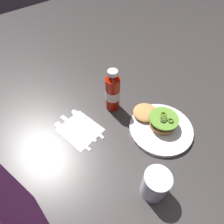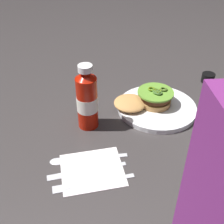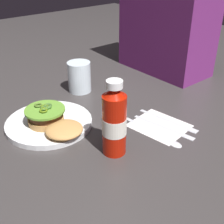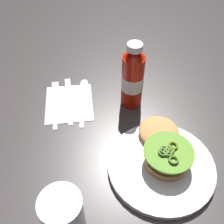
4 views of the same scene
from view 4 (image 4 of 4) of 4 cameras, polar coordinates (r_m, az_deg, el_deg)
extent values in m
plane|color=#363232|center=(0.66, 8.24, -11.66)|extent=(3.00, 3.00, 0.00)
cylinder|color=white|center=(0.66, 10.45, -11.48)|extent=(0.25, 0.25, 0.02)
cylinder|color=#BC8649|center=(0.65, 11.58, -10.01)|extent=(0.10, 0.10, 0.02)
cylinder|color=#512D19|center=(0.64, 11.80, -9.18)|extent=(0.10, 0.10, 0.02)
cylinder|color=red|center=(0.63, 11.96, -8.62)|extent=(0.09, 0.09, 0.01)
cylinder|color=#5D922E|center=(0.62, 12.04, -8.31)|extent=(0.12, 0.12, 0.01)
torus|color=#4D6714|center=(0.61, 11.92, -8.44)|extent=(0.02, 0.02, 0.01)
torus|color=#577313|center=(0.63, 12.91, -7.02)|extent=(0.02, 0.02, 0.01)
torus|color=#3F6628|center=(0.61, 10.83, -8.07)|extent=(0.02, 0.02, 0.01)
torus|color=#416C29|center=(0.62, 11.22, -7.94)|extent=(0.02, 0.02, 0.01)
torus|color=#447023|center=(0.62, 12.24, -7.84)|extent=(0.02, 0.02, 0.01)
torus|color=#4C6C25|center=(0.60, 13.05, -9.96)|extent=(0.02, 0.02, 0.01)
ellipsoid|color=#BC8649|center=(0.69, 9.97, -4.11)|extent=(0.10, 0.10, 0.03)
cylinder|color=#AE1506|center=(0.74, 4.37, 6.51)|extent=(0.06, 0.06, 0.16)
cone|color=#AE1506|center=(0.69, 4.80, 12.31)|extent=(0.05, 0.05, 0.02)
cylinder|color=white|center=(0.68, 4.91, 13.68)|extent=(0.04, 0.04, 0.02)
cylinder|color=white|center=(0.74, 4.36, 6.47)|extent=(0.06, 0.06, 0.05)
cylinder|color=silver|center=(0.55, -10.35, -20.76)|extent=(0.08, 0.08, 0.11)
cube|color=white|center=(0.80, -9.15, 1.93)|extent=(0.17, 0.16, 0.00)
cube|color=silver|center=(0.80, -6.24, 2.36)|extent=(0.20, 0.02, 0.00)
ellipsoid|color=silver|center=(0.86, -6.01, 6.34)|extent=(0.04, 0.03, 0.00)
cube|color=silver|center=(0.80, -9.18, 2.09)|extent=(0.17, 0.04, 0.00)
cube|color=silver|center=(0.85, -9.42, 5.51)|extent=(0.08, 0.03, 0.00)
cube|color=silver|center=(0.80, -12.09, 1.83)|extent=(0.20, 0.04, 0.00)
cube|color=silver|center=(0.86, -12.07, 5.70)|extent=(0.04, 0.03, 0.00)
camera|label=1|loc=(0.37, -84.97, 25.52)|focal=30.92mm
camera|label=2|loc=(0.83, -57.44, 27.90)|focal=45.21mm
camera|label=3|loc=(1.13, 31.39, 37.50)|focal=47.41mm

